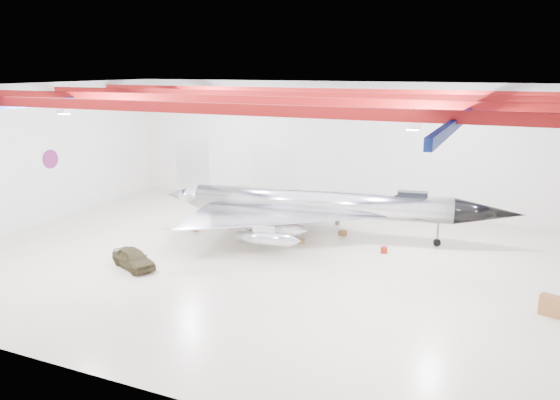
% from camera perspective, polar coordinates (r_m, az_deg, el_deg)
% --- Properties ---
extents(floor, '(40.00, 40.00, 0.00)m').
position_cam_1_polar(floor, '(35.47, -1.54, -6.36)').
color(floor, beige).
rests_on(floor, ground).
extents(wall_back, '(40.00, 0.00, 40.00)m').
position_cam_1_polar(wall_back, '(47.76, 6.16, 5.63)').
color(wall_back, silver).
rests_on(wall_back, floor).
extents(wall_left, '(0.00, 30.00, 30.00)m').
position_cam_1_polar(wall_left, '(46.11, -24.75, 4.15)').
color(wall_left, silver).
rests_on(wall_left, floor).
extents(ceiling, '(40.00, 40.00, 0.00)m').
position_cam_1_polar(ceiling, '(33.32, -1.67, 11.69)').
color(ceiling, '#0A0F38').
rests_on(ceiling, wall_back).
extents(ceiling_structure, '(39.50, 29.50, 1.08)m').
position_cam_1_polar(ceiling_structure, '(33.36, -1.66, 10.53)').
color(ceiling_structure, maroon).
rests_on(ceiling_structure, ceiling).
extents(wall_roundel, '(0.10, 1.50, 1.50)m').
position_cam_1_polar(wall_roundel, '(47.47, -22.85, 3.96)').
color(wall_roundel, '#B21414').
rests_on(wall_roundel, wall_left).
extents(jet_aircraft, '(25.92, 17.21, 7.10)m').
position_cam_1_polar(jet_aircraft, '(39.61, 4.07, -0.70)').
color(jet_aircraft, silver).
rests_on(jet_aircraft, floor).
extents(jeep, '(3.92, 2.86, 1.24)m').
position_cam_1_polar(jeep, '(35.25, -15.06, -5.91)').
color(jeep, '#3E361F').
rests_on(jeep, floor).
extents(desk, '(1.27, 0.92, 1.05)m').
position_cam_1_polar(desk, '(31.05, 26.55, -9.86)').
color(desk, brown).
rests_on(desk, floor).
extents(crate_ply, '(0.55, 0.48, 0.34)m').
position_cam_1_polar(crate_ply, '(42.07, -8.89, -3.02)').
color(crate_ply, olive).
rests_on(crate_ply, floor).
extents(toolbox_red, '(0.52, 0.44, 0.33)m').
position_cam_1_polar(toolbox_red, '(41.80, 2.05, -2.98)').
color(toolbox_red, maroon).
rests_on(toolbox_red, floor).
extents(parts_bin, '(0.63, 0.57, 0.36)m').
position_cam_1_polar(parts_bin, '(40.82, 6.56, -3.45)').
color(parts_bin, olive).
rests_on(parts_bin, floor).
extents(tool_chest, '(0.47, 0.47, 0.41)m').
position_cam_1_polar(tool_chest, '(37.48, 10.82, -5.15)').
color(tool_chest, maroon).
rests_on(tool_chest, floor).
extents(oil_barrel, '(0.56, 0.51, 0.33)m').
position_cam_1_polar(oil_barrel, '(38.77, 2.25, -4.33)').
color(oil_barrel, olive).
rests_on(oil_barrel, floor).
extents(spares_box, '(0.45, 0.45, 0.33)m').
position_cam_1_polar(spares_box, '(43.49, 6.01, -2.38)').
color(spares_box, '#59595B').
rests_on(spares_box, floor).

